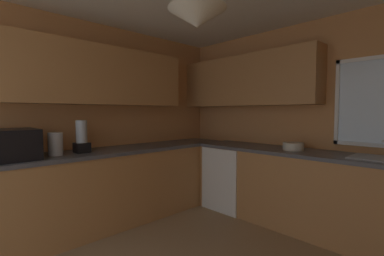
{
  "coord_description": "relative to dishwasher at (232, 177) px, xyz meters",
  "views": [
    {
      "loc": [
        1.43,
        -1.43,
        1.36
      ],
      "look_at": [
        -0.65,
        0.57,
        1.19
      ],
      "focal_mm": 25.07,
      "sensor_mm": 36.0,
      "label": 1
    }
  ],
  "objects": [
    {
      "name": "room_shell",
      "position": [
        0.53,
        -1.1,
        1.28
      ],
      "size": [
        3.86,
        3.99,
        2.54
      ],
      "color": "#C6844C",
      "rests_on": "ground_plane"
    },
    {
      "name": "counter_run_left",
      "position": [
        -0.66,
        -1.6,
        0.02
      ],
      "size": [
        0.65,
        3.6,
        0.91
      ],
      "color": "#AD7542",
      "rests_on": "ground_plane"
    },
    {
      "name": "counter_run_back",
      "position": [
        1.11,
        0.03,
        0.02
      ],
      "size": [
        2.95,
        0.65,
        0.91
      ],
      "color": "#AD7542",
      "rests_on": "ground_plane"
    },
    {
      "name": "dishwasher",
      "position": [
        0.0,
        0.0,
        0.0
      ],
      "size": [
        0.6,
        0.6,
        0.86
      ],
      "primitive_type": "cube",
      "color": "white",
      "rests_on": "ground_plane"
    },
    {
      "name": "microwave",
      "position": [
        -0.66,
        -2.49,
        0.62
      ],
      "size": [
        0.48,
        0.36,
        0.29
      ],
      "primitive_type": "cube",
      "color": "black",
      "rests_on": "counter_run_left"
    },
    {
      "name": "kettle",
      "position": [
        -0.64,
        -2.14,
        0.6
      ],
      "size": [
        0.14,
        0.14,
        0.24
      ],
      "primitive_type": "cylinder",
      "color": "#B7B7BC",
      "rests_on": "counter_run_left"
    },
    {
      "name": "sink_assembly",
      "position": [
        1.77,
        0.04,
        0.49
      ],
      "size": [
        0.54,
        0.4,
        0.19
      ],
      "color": "#9EA0A5",
      "rests_on": "counter_run_back"
    },
    {
      "name": "bowl",
      "position": [
        0.89,
        0.03,
        0.52
      ],
      "size": [
        0.24,
        0.24,
        0.09
      ],
      "primitive_type": "cylinder",
      "color": "beige",
      "rests_on": "counter_run_back"
    },
    {
      "name": "blender_appliance",
      "position": [
        -0.66,
        -1.86,
        0.64
      ],
      "size": [
        0.15,
        0.15,
        0.36
      ],
      "color": "black",
      "rests_on": "counter_run_left"
    }
  ]
}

